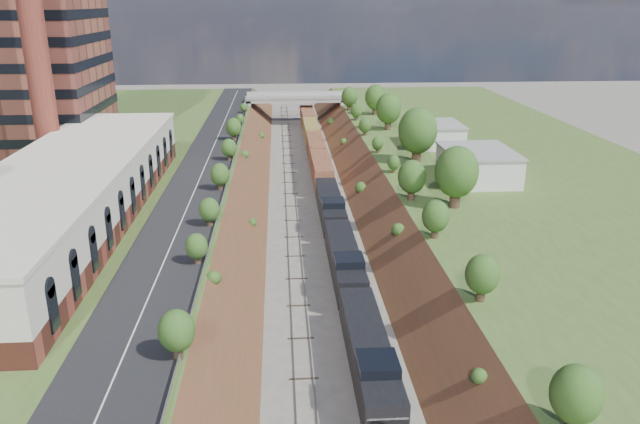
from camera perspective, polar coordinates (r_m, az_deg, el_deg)
platform_left at (r=99.07m, az=-20.58°, el=2.08°), size 44.00×180.00×5.00m
platform_right at (r=101.79m, az=17.78°, el=2.82°), size 44.00×180.00×5.00m
embankment_left at (r=95.74m, az=-7.72°, el=1.02°), size 10.00×180.00×10.00m
embankment_right at (r=96.69m, az=5.40°, el=1.29°), size 10.00×180.00×10.00m
rail_left_track at (r=95.48m, az=-2.69°, el=1.18°), size 1.58×180.00×0.18m
rail_right_track at (r=95.71m, az=0.43°, el=1.24°), size 1.58×180.00×0.18m
road at (r=94.77m, az=-10.57°, el=3.86°), size 8.00×180.00×0.10m
guardrail at (r=94.05m, az=-8.11°, el=4.20°), size 0.10×171.00×0.70m
commercial_building at (r=75.82m, az=-21.98°, el=1.75°), size 14.30×62.30×7.00m
smokestack at (r=92.74m, az=-24.74°, el=14.71°), size 3.20×3.20×40.00m
overpass at (r=154.93m, az=-2.24°, el=9.86°), size 24.50×8.30×7.40m
white_building_near at (r=90.19m, az=14.22°, el=4.13°), size 9.00×12.00×4.00m
white_building_far at (r=110.69m, az=10.57°, el=6.93°), size 8.00×10.00×3.60m
tree_right_large at (r=76.62m, az=12.39°, el=3.55°), size 5.25×5.25×7.61m
tree_left_crest at (r=56.04m, az=-11.37°, el=-4.62°), size 2.45×2.45×3.55m
freight_train at (r=100.13m, az=0.21°, el=3.50°), size 2.98×120.31×4.55m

